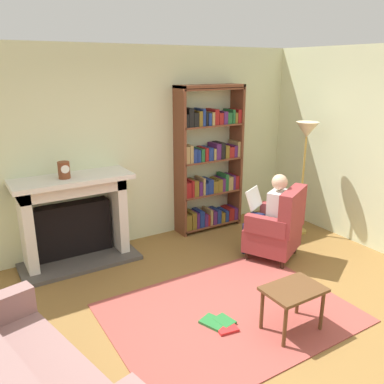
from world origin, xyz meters
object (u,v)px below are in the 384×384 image
seated_reader (270,212)px  armchair_reading (278,228)px  mantel_clock (64,170)px  bookshelf (209,163)px  fireplace (74,217)px  side_table (293,295)px  floor_lamp (306,140)px

seated_reader → armchair_reading: bearing=90.0°
mantel_clock → bookshelf: size_ratio=0.09×
fireplace → mantel_clock: (-0.09, -0.10, 0.65)m
bookshelf → side_table: bookshelf is taller
bookshelf → seated_reader: bearing=-84.1°
bookshelf → fireplace: bearing=-179.1°
fireplace → mantel_clock: bearing=-131.8°
fireplace → bookshelf: (2.08, 0.03, 0.44)m
armchair_reading → seated_reader: 0.23m
side_table → floor_lamp: size_ratio=0.33×
bookshelf → armchair_reading: (0.18, -1.34, -0.61)m
seated_reader → side_table: seated_reader is taller
floor_lamp → side_table: bearing=-137.4°
mantel_clock → side_table: mantel_clock is taller
mantel_clock → floor_lamp: size_ratio=0.12×
bookshelf → floor_lamp: bookshelf is taller
mantel_clock → armchair_reading: size_ratio=0.21×
bookshelf → mantel_clock: bearing=-176.4°
side_table → floor_lamp: 2.68m
armchair_reading → seated_reader: (-0.05, 0.10, 0.20)m
floor_lamp → bookshelf: bearing=140.7°
bookshelf → seated_reader: 1.31m
floor_lamp → seated_reader: bearing=-159.1°
side_table → floor_lamp: floor_lamp is taller
side_table → seated_reader: bearing=56.3°
bookshelf → side_table: 2.74m
seated_reader → floor_lamp: bearing=173.2°
mantel_clock → floor_lamp: (3.24, -0.74, 0.17)m
bookshelf → armchair_reading: bookshelf is taller
mantel_clock → side_table: bearing=-59.6°
fireplace → seated_reader: 2.51m
fireplace → mantel_clock: mantel_clock is taller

